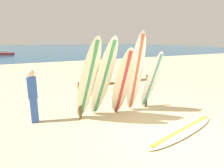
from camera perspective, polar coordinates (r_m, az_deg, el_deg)
The scene contains 11 objects.
ground_plane at distance 4.98m, azimuth 17.28°, elevation -15.19°, with size 120.00×120.00×0.00m, color #D3BC8C.
ocean_water at distance 61.17m, azimuth -24.90°, elevation 9.83°, with size 120.00×80.00×0.01m, color navy.
surfboard_rack at distance 6.03m, azimuth 1.32°, elevation -2.11°, with size 2.55×0.09×1.14m.
surfboard_leaning_far_left at distance 5.19m, azimuth -7.30°, elevation 0.90°, with size 0.75×1.21×2.44m.
surfboard_leaning_left at distance 5.41m, azimuth -2.60°, elevation 1.53°, with size 0.78×1.24×2.45m.
surfboard_leaning_center_left at distance 5.57m, azimuth 3.27°, elevation 0.29°, with size 0.59×0.97×2.15m.
surfboard_leaning_center at distance 5.97m, azimuth 7.30°, elevation 3.30°, with size 0.51×0.70×2.61m.
surfboard_leaning_center_right at distance 6.34m, azimuth 11.93°, elevation 0.94°, with size 0.55×0.88×2.01m.
surfboard_lying_on_sand at distance 5.34m, azimuth 20.76°, elevation -13.04°, with size 2.88×1.10×0.08m.
beachgoer_standing at distance 5.70m, azimuth -23.02°, elevation -2.81°, with size 0.25×0.21×1.55m.
small_boat_offshore at distance 35.17m, azimuth -30.25°, elevation 8.07°, with size 3.19×1.58×0.71m.
Camera 1 is at (-3.19, -3.04, 2.32)m, focal length 30.00 mm.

